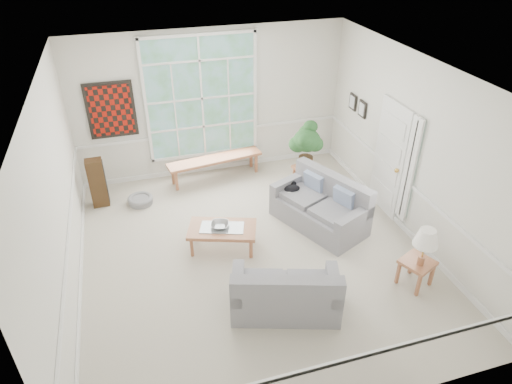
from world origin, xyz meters
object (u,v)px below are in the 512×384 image
coffee_table (223,238)px  side_table (415,273)px  loveseat_front (286,287)px  loveseat_right (320,203)px  end_table (308,178)px

coffee_table → side_table: (2.57, -1.68, 0.02)m
loveseat_front → side_table: bearing=15.1°
coffee_table → side_table: side_table is taller
loveseat_right → side_table: 2.00m
loveseat_right → end_table: bearing=52.3°
loveseat_front → side_table: 2.05m
loveseat_right → coffee_table: (-1.79, -0.15, -0.25)m
loveseat_front → end_table: size_ratio=3.03×
loveseat_right → coffee_table: bearing=160.3°
coffee_table → loveseat_right: bearing=23.9°
end_table → loveseat_right: bearing=-103.2°
loveseat_right → loveseat_front: size_ratio=1.12×
end_table → loveseat_front: bearing=-117.6°
coffee_table → side_table: size_ratio=2.49×
loveseat_front → end_table: 3.35m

